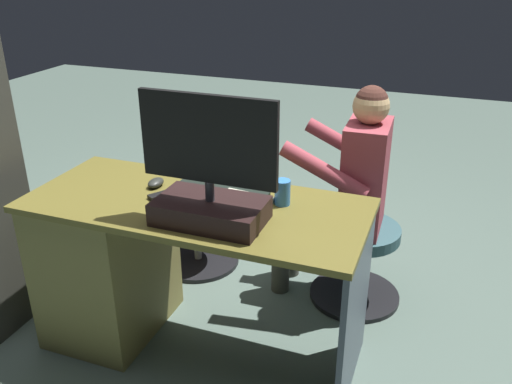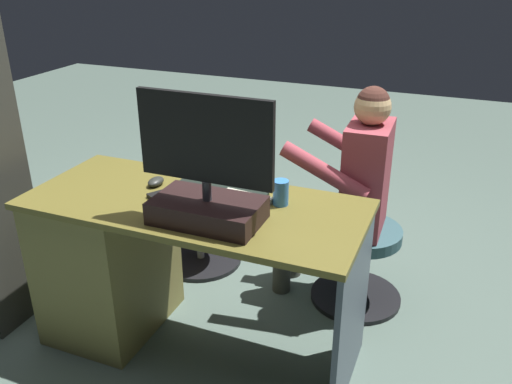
% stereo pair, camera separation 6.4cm
% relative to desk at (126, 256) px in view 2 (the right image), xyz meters
% --- Properties ---
extents(ground_plane, '(10.00, 10.00, 0.00)m').
position_rel_desk_xyz_m(ground_plane, '(-0.38, -0.32, -0.41)').
color(ground_plane, '#4F6258').
extents(desk, '(1.45, 0.63, 0.76)m').
position_rel_desk_xyz_m(desk, '(0.00, 0.00, 0.00)').
color(desk, brown).
rests_on(desk, ground_plane).
extents(monitor, '(0.54, 0.25, 0.51)m').
position_rel_desk_xyz_m(monitor, '(-0.51, 0.13, 0.50)').
color(monitor, black).
rests_on(monitor, desk).
extents(keyboard, '(0.42, 0.14, 0.02)m').
position_rel_desk_xyz_m(keyboard, '(-0.45, -0.10, 0.36)').
color(keyboard, black).
rests_on(keyboard, desk).
extents(computer_mouse, '(0.06, 0.10, 0.04)m').
position_rel_desk_xyz_m(computer_mouse, '(-0.14, -0.09, 0.37)').
color(computer_mouse, '#282A26').
rests_on(computer_mouse, desk).
extents(cup, '(0.07, 0.07, 0.11)m').
position_rel_desk_xyz_m(cup, '(-0.73, -0.11, 0.41)').
color(cup, '#3372BF').
rests_on(cup, desk).
extents(tv_remote, '(0.12, 0.15, 0.02)m').
position_rel_desk_xyz_m(tv_remote, '(-0.23, -0.01, 0.36)').
color(tv_remote, black).
rests_on(tv_remote, desk).
extents(notebook_binder, '(0.25, 0.32, 0.02)m').
position_rel_desk_xyz_m(notebook_binder, '(-0.57, 0.02, 0.36)').
color(notebook_binder, beige).
rests_on(notebook_binder, desk).
extents(office_chair_teddy, '(0.49, 0.49, 0.43)m').
position_rel_desk_xyz_m(office_chair_teddy, '(-0.03, -0.68, -0.16)').
color(office_chair_teddy, black).
rests_on(office_chair_teddy, ground_plane).
extents(teddy_bear, '(0.27, 0.27, 0.39)m').
position_rel_desk_xyz_m(teddy_bear, '(-0.03, -0.69, 0.20)').
color(teddy_bear, tan).
rests_on(teddy_bear, office_chair_teddy).
extents(visitor_chair, '(0.48, 0.48, 0.43)m').
position_rel_desk_xyz_m(visitor_chair, '(-0.98, -0.65, -0.15)').
color(visitor_chair, black).
rests_on(visitor_chair, ground_plane).
extents(person, '(0.55, 0.49, 1.16)m').
position_rel_desk_xyz_m(person, '(-0.89, -0.65, 0.26)').
color(person, '#9A3C46').
rests_on(person, ground_plane).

